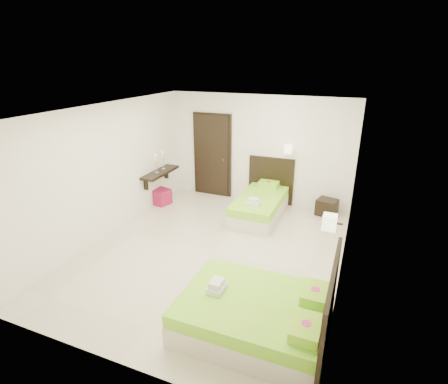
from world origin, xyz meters
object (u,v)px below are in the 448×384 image
at_px(bed_double, 260,315).
at_px(ottoman, 161,197).
at_px(nightstand, 327,207).
at_px(bed_single, 261,204).

relative_size(bed_double, ottoman, 5.04).
bearing_deg(bed_double, ottoman, 137.00).
bearing_deg(nightstand, bed_single, -142.07).
bearing_deg(ottoman, nightstand, 12.80).
distance_m(nightstand, ottoman, 3.94).
distance_m(bed_double, ottoman, 4.76).
bearing_deg(bed_double, nightstand, 85.00).
relative_size(nightstand, ottoman, 1.12).
height_order(bed_single, ottoman, bed_single).
distance_m(bed_single, nightstand, 1.51).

